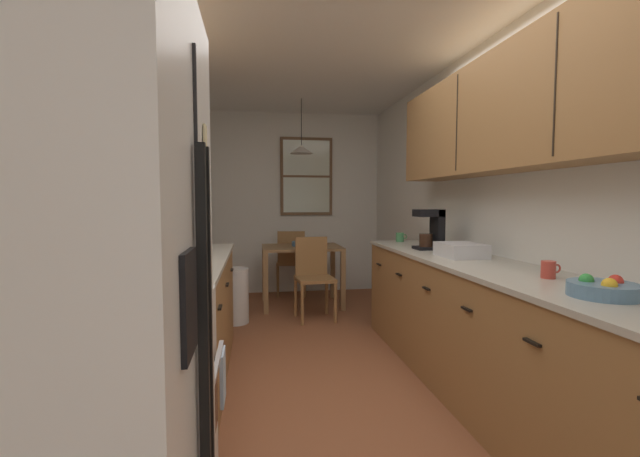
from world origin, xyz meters
The scene contains 26 objects.
ground_plane centered at (0.00, 1.00, 0.00)m, with size 12.00×12.00×0.00m, color brown.
wall_left centered at (-1.35, 1.00, 1.27)m, with size 0.10×9.00×2.55m, color white.
wall_right centered at (1.35, 1.00, 1.27)m, with size 0.10×9.00×2.55m, color white.
wall_back centered at (0.00, 3.65, 1.27)m, with size 4.40×0.10×2.55m, color white.
ceiling_slab centered at (0.00, 1.00, 2.59)m, with size 4.40×9.00×0.08m, color white.
refrigerator centered at (-0.96, -1.27, 0.91)m, with size 0.70×0.77×1.83m.
stove_range centered at (-0.99, -0.56, 0.47)m, with size 0.66×0.61×1.10m.
microwave_over_range centered at (-1.11, -0.56, 1.64)m, with size 0.39×0.64×0.31m.
counter_left centered at (-1.00, 0.74, 0.45)m, with size 0.64×1.98×0.90m.
upper_cabinets_left centered at (-1.14, 0.69, 1.87)m, with size 0.33×2.06×0.72m.
counter_right centered at (1.00, 0.10, 0.45)m, with size 0.64×3.36×0.90m.
upper_cabinets_right centered at (1.14, 0.05, 1.88)m, with size 0.33×3.04×0.75m.
dining_table centered at (0.09, 2.78, 0.62)m, with size 0.97×0.71×0.75m.
dining_chair_near centered at (0.16, 2.22, 0.50)m, with size 0.43×0.43×0.90m.
dining_chair_far centered at (0.01, 3.35, 0.50)m, with size 0.44×0.44×0.90m.
pendant_light centered at (0.09, 2.78, 1.94)m, with size 0.28×0.28×0.66m.
back_window centered at (0.25, 3.58, 1.66)m, with size 0.74×0.05×1.10m.
trash_bin centered at (-0.70, 2.15, 0.29)m, with size 0.29×0.29×0.59m, color white.
storage_canister centered at (-1.00, 0.08, 0.99)m, with size 0.13×0.13×0.18m.
dish_towel centered at (-0.64, -0.41, 0.50)m, with size 0.02×0.16×0.24m, color silver.
coffee_maker centered at (0.99, 0.98, 1.08)m, with size 0.22×0.18×0.34m.
mug_by_coffeemaker centered at (1.05, -0.36, 0.95)m, with size 0.11×0.07×0.09m.
mug_spare centered at (0.95, 1.65, 0.95)m, with size 0.12×0.08×0.09m.
fruit_bowl centered at (0.98, -0.78, 0.94)m, with size 0.28×0.28×0.09m.
dish_rack centered at (1.00, 0.50, 0.95)m, with size 0.28×0.34×0.10m, color silver.
table_serving_bowl centered at (0.06, 2.79, 0.78)m, with size 0.18×0.18×0.06m, color #4C7299.
Camera 1 is at (-0.49, -2.32, 1.31)m, focal length 23.29 mm.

